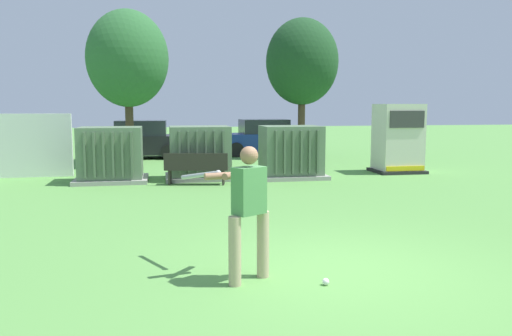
{
  "coord_description": "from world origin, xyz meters",
  "views": [
    {
      "loc": [
        -2.38,
        -6.46,
        2.24
      ],
      "look_at": [
        -0.52,
        3.5,
        1.0
      ],
      "focal_mm": 35.73,
      "sensor_mm": 36.0,
      "label": 1
    }
  ],
  "objects": [
    {
      "name": "ground_plane",
      "position": [
        0.0,
        0.0,
        0.0
      ],
      "size": [
        96.0,
        96.0,
        0.0
      ],
      "primitive_type": "plane",
      "color": "#5B9947"
    },
    {
      "name": "transformer_west",
      "position": [
        -3.85,
        9.05,
        0.79
      ],
      "size": [
        2.1,
        1.7,
        1.62
      ],
      "color": "#9E9B93",
      "rests_on": "ground"
    },
    {
      "name": "transformer_mid_west",
      "position": [
        -1.22,
        9.15,
        0.79
      ],
      "size": [
        2.1,
        1.7,
        1.62
      ],
      "color": "#9E9B93",
      "rests_on": "ground"
    },
    {
      "name": "transformer_mid_east",
      "position": [
        1.59,
        8.89,
        0.79
      ],
      "size": [
        2.1,
        1.7,
        1.62
      ],
      "color": "#9E9B93",
      "rests_on": "ground"
    },
    {
      "name": "generator_enclosure",
      "position": [
        5.46,
        9.49,
        1.14
      ],
      "size": [
        1.6,
        1.4,
        2.3
      ],
      "color": "#262626",
      "rests_on": "ground"
    },
    {
      "name": "park_bench",
      "position": [
        -1.42,
        7.92,
        0.54
      ],
      "size": [
        1.84,
        0.71,
        0.92
      ],
      "color": "#2D2823",
      "rests_on": "ground"
    },
    {
      "name": "batter",
      "position": [
        -1.33,
        -0.17,
        0.98
      ],
      "size": [
        1.09,
        1.48,
        1.74
      ],
      "color": "tan",
      "rests_on": "ground"
    },
    {
      "name": "sports_ball",
      "position": [
        -0.39,
        -0.55,
        0.04
      ],
      "size": [
        0.09,
        0.09,
        0.09
      ],
      "primitive_type": "sphere",
      "color": "white",
      "rests_on": "ground"
    },
    {
      "name": "tree_left",
      "position": [
        -3.55,
        13.41,
        3.97
      ],
      "size": [
        3.03,
        3.03,
        5.79
      ],
      "color": "#4C3828",
      "rests_on": "ground"
    },
    {
      "name": "tree_center_left",
      "position": [
        3.73,
        15.35,
        4.13
      ],
      "size": [
        3.15,
        3.15,
        6.02
      ],
      "color": "#4C3828",
      "rests_on": "ground"
    },
    {
      "name": "parked_car_leftmost",
      "position": [
        -3.32,
        15.89,
        0.75
      ],
      "size": [
        4.26,
        2.04,
        1.62
      ],
      "color": "black",
      "rests_on": "ground"
    },
    {
      "name": "parked_car_left_of_center",
      "position": [
        2.16,
        16.5,
        0.75
      ],
      "size": [
        4.27,
        2.05,
        1.62
      ],
      "color": "navy",
      "rests_on": "ground"
    }
  ]
}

